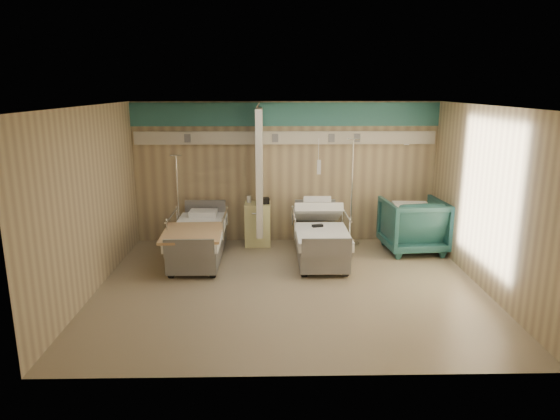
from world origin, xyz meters
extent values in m
cube|color=gray|center=(0.00, 0.00, 0.00)|extent=(6.00, 5.00, 0.00)
cube|color=tan|center=(0.00, 2.50, 1.40)|extent=(6.00, 0.04, 2.80)
cube|color=tan|center=(0.00, -2.50, 1.40)|extent=(6.00, 0.04, 2.80)
cube|color=tan|center=(-3.00, 0.00, 1.40)|extent=(0.04, 5.00, 2.80)
cube|color=tan|center=(3.00, 0.00, 1.40)|extent=(0.04, 5.00, 2.80)
cube|color=white|center=(0.00, 0.00, 2.80)|extent=(6.00, 5.00, 0.04)
cube|color=#307171|center=(0.00, 2.48, 2.55)|extent=(6.00, 0.04, 0.45)
cube|color=beige|center=(0.00, 2.45, 2.10)|extent=(5.88, 0.08, 0.25)
cylinder|color=silver|center=(-0.50, 1.60, 2.76)|extent=(0.03, 1.80, 0.03)
cube|color=silver|center=(-0.50, 1.95, 1.51)|extent=(0.12, 0.90, 2.35)
cube|color=#F2EB97|center=(-0.55, 2.20, 0.42)|extent=(0.50, 0.48, 0.85)
imported|color=#205150|center=(2.41, 1.75, 0.51)|extent=(1.18, 1.21, 1.02)
cube|color=white|center=(2.38, 1.76, 1.06)|extent=(0.69, 0.62, 0.07)
cylinder|color=silver|center=(1.29, 2.17, 0.02)|extent=(0.38, 0.38, 0.03)
cylinder|color=silver|center=(1.29, 2.17, 1.05)|extent=(0.03, 0.03, 2.10)
cylinder|color=silver|center=(1.29, 2.17, 2.10)|extent=(0.25, 0.03, 0.03)
cylinder|color=silver|center=(-2.08, 2.06, 0.01)|extent=(0.33, 0.33, 0.03)
cylinder|color=silver|center=(-2.08, 2.06, 0.90)|extent=(0.03, 0.03, 1.81)
cylinder|color=silver|center=(-2.08, 2.06, 1.81)|extent=(0.22, 0.03, 0.03)
cube|color=black|center=(0.54, 1.24, 0.65)|extent=(0.21, 0.13, 0.04)
cube|color=tan|center=(-1.64, 0.84, 0.65)|extent=(1.04, 1.28, 0.04)
cube|color=black|center=(-0.43, 2.13, 0.91)|extent=(0.24, 0.18, 0.12)
cylinder|color=white|center=(-0.72, 2.26, 0.92)|extent=(0.12, 0.12, 0.13)
camera|label=1|loc=(-0.31, -7.34, 3.07)|focal=32.00mm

